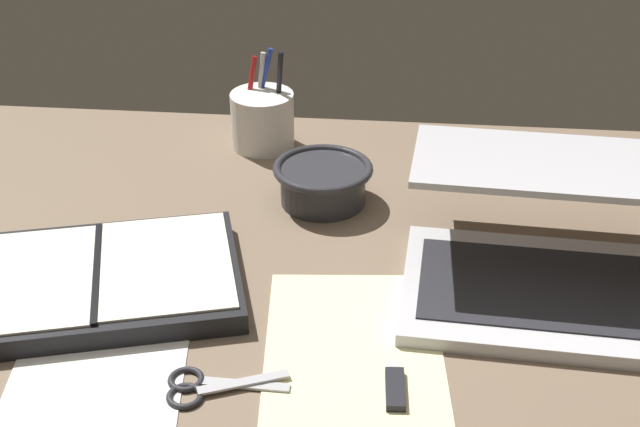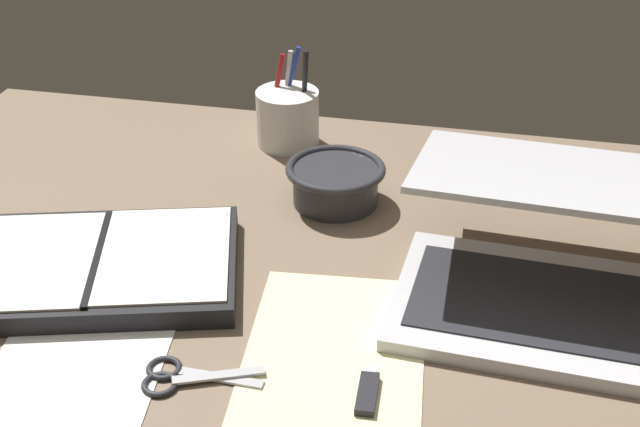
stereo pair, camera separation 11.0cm
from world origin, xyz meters
TOP-DOWN VIEW (x-y plane):
  - desk_top at (0.00, 0.00)cm, footprint 140.00×100.00cm
  - laptop at (25.09, 4.15)cm, footprint 34.79×35.16cm
  - bowl at (-3.21, 21.77)cm, footprint 14.07×14.07cm
  - pen_cup at (-14.40, 38.97)cm, footprint 9.95×9.95cm
  - planner at (-28.15, -2.61)cm, footprint 38.92×31.72cm
  - scissors at (-12.26, -18.69)cm, footprint 13.02×6.73cm
  - paper_sheet_front at (3.33, -11.39)cm, footprint 22.07×31.51cm
  - paper_sheet_beside_planner at (-23.50, -18.58)cm, footprint 21.72×28.62cm
  - usb_drive at (7.98, -17.10)cm, footprint 2.31×7.27cm

SIDE VIEW (x-z plane):
  - desk_top at x=0.00cm, z-range 0.00..2.00cm
  - paper_sheet_front at x=3.33cm, z-range 2.00..2.16cm
  - paper_sheet_beside_planner at x=-23.50cm, z-range 2.00..2.16cm
  - scissors at x=-12.26cm, z-range 1.94..2.74cm
  - usb_drive at x=7.98cm, z-range 2.00..3.00cm
  - planner at x=-28.15cm, z-range 1.91..5.05cm
  - bowl at x=-3.21cm, z-range 2.32..8.19cm
  - pen_cup at x=-14.40cm, z-range -1.57..14.69cm
  - laptop at x=25.09cm, z-range -0.42..15.11cm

